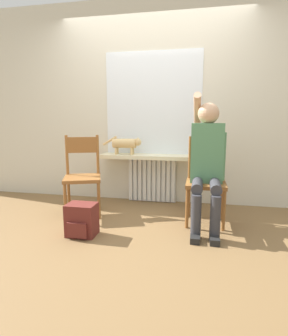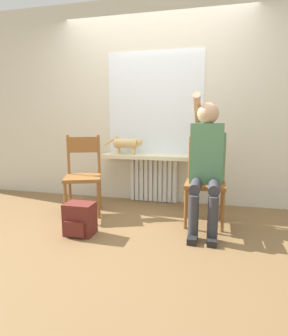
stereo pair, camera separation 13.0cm
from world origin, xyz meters
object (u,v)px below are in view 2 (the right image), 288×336
Objects in this scene: chair_right at (206,180)px; person at (206,158)px; cat at (127,143)px; backpack at (80,219)px; chair_left at (83,174)px.

chair_right is 0.67× the size of person.
cat is 1.35m from backpack.
person reaches higher than chair_right.
cat reaches higher than backpack.
backpack is at bearing -152.06° from chair_right.
chair_left is at bearing -126.66° from cat.
backpack is (0.26, -0.63, -0.33)m from chair_left.
person reaches higher than cat.
chair_left is 1.49m from person.
person is 1.44m from backpack.
person is (1.46, -0.11, 0.25)m from chair_left.
chair_left is at bearing 175.75° from person.
cat is (-1.06, 0.65, 0.08)m from person.
person reaches higher than backpack.
chair_right is at bearing 27.96° from backpack.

